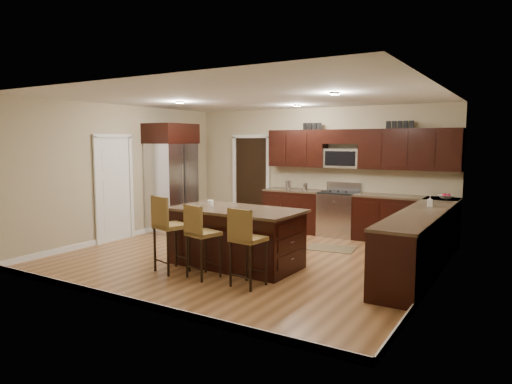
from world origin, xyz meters
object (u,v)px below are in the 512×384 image
Objects in this scene: stool_left at (168,225)px; refrigerator at (172,177)px; island at (236,239)px; stool_mid at (200,233)px; stool_right at (245,238)px; range at (339,213)px.

refrigerator reaches higher than stool_left.
refrigerator is at bearing 146.34° from stool_left.
stool_mid is (-0.06, -0.84, 0.24)m from island.
refrigerator reaches higher than stool_mid.
stool_right is at bearing 13.90° from stool_mid.
refrigerator is at bearing 151.25° from stool_right.
stool_left is 3.23m from refrigerator.
range is 3.09m from island.
range reaches higher than stool_right.
refrigerator is (-2.74, 1.59, 0.77)m from island.
stool_mid is at bearing -42.31° from refrigerator.
island is 1.12m from stool_left.
stool_mid is 0.78m from stool_right.
island is at bearing -30.18° from refrigerator.
stool_right is at bearing 16.16° from stool_left.
stool_mid is 0.99× the size of stool_right.
stool_left is at bearing -173.44° from stool_right.
refrigerator reaches higher than stool_right.
stool_right is (1.38, 0.00, -0.05)m from stool_left.
island is at bearing 99.75° from stool_mid.
stool_left is at bearing -107.60° from range.
range is 0.95× the size of stool_left.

